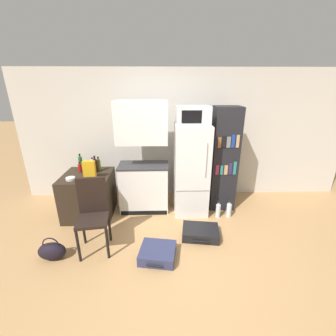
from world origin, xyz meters
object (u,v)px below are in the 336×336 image
(bottle_milk_white, at_px, (93,164))
(refrigerator, at_px, (191,170))
(kitchen_hutch, at_px, (143,163))
(handbag, at_px, (52,251))
(bookshelf, at_px, (224,160))
(bowl, at_px, (70,179))
(microwave, at_px, (193,115))
(water_bottle_middle, at_px, (218,210))
(chair, at_px, (93,209))
(bottle_green_tall, at_px, (81,162))
(water_bottle_front, at_px, (229,210))
(side_table, at_px, (89,195))
(cereal_box, at_px, (89,170))
(suitcase_large_flat, at_px, (158,253))
(bottle_ketchup_red, at_px, (80,168))
(bottle_olive_oil, at_px, (99,165))
(bottle_wine_dark, at_px, (95,165))
(suitcase_small_flat, at_px, (200,232))

(bottle_milk_white, bearing_deg, refrigerator, -5.82)
(kitchen_hutch, xyz_separation_m, handbag, (-1.13, -1.27, -0.78))
(bookshelf, distance_m, bowl, 2.60)
(microwave, height_order, handbag, microwave)
(water_bottle_middle, bearing_deg, kitchen_hutch, 165.48)
(bookshelf, relative_size, chair, 1.80)
(kitchen_hutch, relative_size, bottle_green_tall, 7.08)
(bottle_green_tall, bearing_deg, water_bottle_front, -10.38)
(side_table, distance_m, bottle_green_tall, 0.61)
(microwave, xyz_separation_m, bottle_milk_white, (-1.74, 0.18, -0.88))
(bookshelf, bearing_deg, handbag, -152.61)
(water_bottle_front, bearing_deg, cereal_box, 179.97)
(side_table, xyz_separation_m, suitcase_large_flat, (1.21, -1.14, -0.30))
(bottle_ketchup_red, distance_m, water_bottle_middle, 2.51)
(side_table, xyz_separation_m, chair, (0.34, -0.87, 0.23))
(kitchen_hutch, bearing_deg, handbag, -131.67)
(bottle_ketchup_red, distance_m, cereal_box, 0.41)
(cereal_box, bearing_deg, side_table, 125.20)
(bottle_olive_oil, relative_size, cereal_box, 0.86)
(bottle_ketchup_red, bearing_deg, chair, -64.48)
(bottle_wine_dark, xyz_separation_m, bottle_milk_white, (-0.09, 0.15, -0.03))
(kitchen_hutch, xyz_separation_m, water_bottle_middle, (1.30, -0.34, -0.78))
(microwave, distance_m, water_bottle_middle, 1.68)
(bottle_ketchup_red, distance_m, bottle_green_tall, 0.19)
(bookshelf, xyz_separation_m, water_bottle_middle, (-0.13, -0.39, -0.80))
(refrigerator, bearing_deg, bottle_ketchup_red, 178.56)
(handbag, bearing_deg, suitcase_small_flat, 11.39)
(suitcase_small_flat, distance_m, water_bottle_front, 0.80)
(side_table, relative_size, suitcase_small_flat, 1.35)
(microwave, xyz_separation_m, bottle_olive_oil, (-1.61, 0.10, -0.86))
(water_bottle_front, bearing_deg, kitchen_hutch, 167.62)
(refrigerator, height_order, bottle_ketchup_red, refrigerator)
(refrigerator, height_order, water_bottle_middle, refrigerator)
(suitcase_small_flat, xyz_separation_m, water_bottle_middle, (0.39, 0.53, 0.06))
(cereal_box, distance_m, suitcase_large_flat, 1.68)
(kitchen_hutch, height_order, bottle_green_tall, kitchen_hutch)
(bookshelf, relative_size, bottle_ketchup_red, 10.11)
(suitcase_small_flat, bearing_deg, bottle_green_tall, 161.57)
(bottle_milk_white, height_order, handbag, bottle_milk_white)
(kitchen_hutch, relative_size, water_bottle_front, 6.31)
(bottle_ketchup_red, xyz_separation_m, water_bottle_front, (2.58, -0.30, -0.70))
(chair, bearing_deg, bowl, 120.32)
(bookshelf, bearing_deg, chair, -152.08)
(side_table, distance_m, bottle_wine_dark, 0.53)
(bottle_olive_oil, xyz_separation_m, water_bottle_front, (2.27, -0.36, -0.73))
(bottle_olive_oil, xyz_separation_m, bowl, (-0.36, -0.39, -0.09))
(side_table, relative_size, bottle_ketchup_red, 4.36)
(bowl, distance_m, handbag, 1.12)
(bottle_olive_oil, height_order, bowl, bottle_olive_oil)
(bottle_wine_dark, xyz_separation_m, water_bottle_middle, (2.12, -0.30, -0.75))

